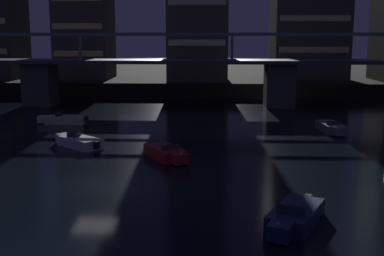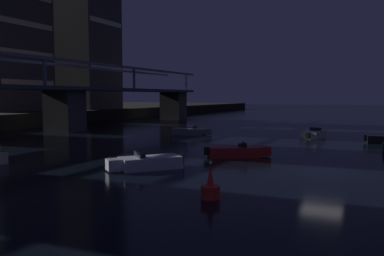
{
  "view_description": "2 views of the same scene",
  "coord_description": "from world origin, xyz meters",
  "px_view_note": "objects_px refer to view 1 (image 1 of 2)",
  "views": [
    {
      "loc": [
        7.01,
        -27.61,
        8.62
      ],
      "look_at": [
        5.38,
        11.09,
        1.51
      ],
      "focal_mm": 45.48,
      "sensor_mm": 36.0,
      "label": 1
    },
    {
      "loc": [
        -25.82,
        -3.18,
        4.74
      ],
      "look_at": [
        3.83,
        10.84,
        2.13
      ],
      "focal_mm": 37.42,
      "sensor_mm": 36.0,
      "label": 2
    }
  ],
  "objects_px": {
    "speedboat_far_center": "(79,142)",
    "tower_east_tall": "(309,4)",
    "speedboat_mid_center": "(64,120)",
    "river_bridge": "(158,73)",
    "speedboat_far_left": "(294,217)",
    "speedboat_mid_right": "(331,127)",
    "tower_west_tall": "(84,13)",
    "speedboat_mid_left": "(166,153)"
  },
  "relations": [
    {
      "from": "tower_east_tall",
      "to": "speedboat_mid_left",
      "type": "bearing_deg",
      "value": -111.67
    },
    {
      "from": "tower_east_tall",
      "to": "speedboat_mid_center",
      "type": "relative_size",
      "value": 4.72
    },
    {
      "from": "speedboat_mid_right",
      "to": "speedboat_far_left",
      "type": "xyz_separation_m",
      "value": [
        -7.33,
        -23.67,
        0.0
      ]
    },
    {
      "from": "tower_east_tall",
      "to": "speedboat_far_left",
      "type": "relative_size",
      "value": 4.94
    },
    {
      "from": "tower_west_tall",
      "to": "speedboat_mid_left",
      "type": "relative_size",
      "value": 4.45
    },
    {
      "from": "speedboat_mid_right",
      "to": "speedboat_mid_left",
      "type": "bearing_deg",
      "value": -142.96
    },
    {
      "from": "speedboat_mid_left",
      "to": "speedboat_far_center",
      "type": "bearing_deg",
      "value": 154.42
    },
    {
      "from": "river_bridge",
      "to": "speedboat_mid_left",
      "type": "height_order",
      "value": "river_bridge"
    },
    {
      "from": "tower_west_tall",
      "to": "speedboat_mid_right",
      "type": "xyz_separation_m",
      "value": [
        32.23,
        -34.78,
        -12.42
      ]
    },
    {
      "from": "speedboat_mid_left",
      "to": "speedboat_far_center",
      "type": "distance_m",
      "value": 8.26
    },
    {
      "from": "tower_west_tall",
      "to": "speedboat_mid_left",
      "type": "xyz_separation_m",
      "value": [
        17.68,
        -45.77,
        -12.42
      ]
    },
    {
      "from": "speedboat_mid_center",
      "to": "speedboat_far_left",
      "type": "relative_size",
      "value": 1.05
    },
    {
      "from": "speedboat_far_center",
      "to": "speedboat_mid_center",
      "type": "bearing_deg",
      "value": 112.77
    },
    {
      "from": "tower_west_tall",
      "to": "tower_east_tall",
      "type": "height_order",
      "value": "tower_east_tall"
    },
    {
      "from": "river_bridge",
      "to": "speedboat_far_left",
      "type": "distance_m",
      "value": 42.79
    },
    {
      "from": "tower_west_tall",
      "to": "speedboat_mid_left",
      "type": "bearing_deg",
      "value": -68.88
    },
    {
      "from": "river_bridge",
      "to": "speedboat_mid_left",
      "type": "relative_size",
      "value": 20.56
    },
    {
      "from": "speedboat_mid_left",
      "to": "speedboat_far_center",
      "type": "relative_size",
      "value": 1.06
    },
    {
      "from": "tower_west_tall",
      "to": "speedboat_mid_left",
      "type": "height_order",
      "value": "tower_west_tall"
    },
    {
      "from": "speedboat_mid_center",
      "to": "speedboat_far_center",
      "type": "bearing_deg",
      "value": -67.23
    },
    {
      "from": "speedboat_mid_right",
      "to": "speedboat_far_left",
      "type": "relative_size",
      "value": 1.05
    },
    {
      "from": "speedboat_far_center",
      "to": "tower_east_tall",
      "type": "bearing_deg",
      "value": 59.17
    },
    {
      "from": "tower_east_tall",
      "to": "speedboat_far_center",
      "type": "relative_size",
      "value": 5.35
    },
    {
      "from": "speedboat_mid_center",
      "to": "speedboat_mid_left",
      "type": "bearing_deg",
      "value": -50.21
    },
    {
      "from": "tower_east_tall",
      "to": "speedboat_mid_right",
      "type": "bearing_deg",
      "value": -96.97
    },
    {
      "from": "speedboat_mid_left",
      "to": "speedboat_mid_right",
      "type": "xyz_separation_m",
      "value": [
        14.56,
        10.98,
        0.0
      ]
    },
    {
      "from": "tower_west_tall",
      "to": "speedboat_mid_center",
      "type": "xyz_separation_m",
      "value": [
        5.67,
        -31.35,
        -12.42
      ]
    },
    {
      "from": "river_bridge",
      "to": "speedboat_far_left",
      "type": "bearing_deg",
      "value": -75.18
    },
    {
      "from": "tower_east_tall",
      "to": "speedboat_far_center",
      "type": "bearing_deg",
      "value": -120.83
    },
    {
      "from": "tower_east_tall",
      "to": "speedboat_mid_center",
      "type": "bearing_deg",
      "value": -132.77
    },
    {
      "from": "speedboat_far_left",
      "to": "river_bridge",
      "type": "bearing_deg",
      "value": 104.82
    },
    {
      "from": "speedboat_far_left",
      "to": "speedboat_mid_center",
      "type": "bearing_deg",
      "value": 125.35
    },
    {
      "from": "tower_east_tall",
      "to": "speedboat_mid_center",
      "type": "height_order",
      "value": "tower_east_tall"
    },
    {
      "from": "tower_west_tall",
      "to": "tower_east_tall",
      "type": "distance_m",
      "value": 36.86
    },
    {
      "from": "tower_east_tall",
      "to": "speedboat_mid_left",
      "type": "relative_size",
      "value": 5.06
    },
    {
      "from": "tower_east_tall",
      "to": "speedboat_far_left",
      "type": "height_order",
      "value": "tower_east_tall"
    },
    {
      "from": "river_bridge",
      "to": "tower_east_tall",
      "type": "height_order",
      "value": "tower_east_tall"
    },
    {
      "from": "speedboat_mid_right",
      "to": "river_bridge",
      "type": "bearing_deg",
      "value": 136.14
    },
    {
      "from": "speedboat_mid_left",
      "to": "speedboat_mid_center",
      "type": "bearing_deg",
      "value": 129.79
    },
    {
      "from": "tower_west_tall",
      "to": "speedboat_far_left",
      "type": "height_order",
      "value": "tower_west_tall"
    },
    {
      "from": "speedboat_mid_left",
      "to": "speedboat_mid_center",
      "type": "height_order",
      "value": "same"
    },
    {
      "from": "river_bridge",
      "to": "speedboat_mid_left",
      "type": "xyz_separation_m",
      "value": [
        3.68,
        -28.51,
        -3.91
      ]
    }
  ]
}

